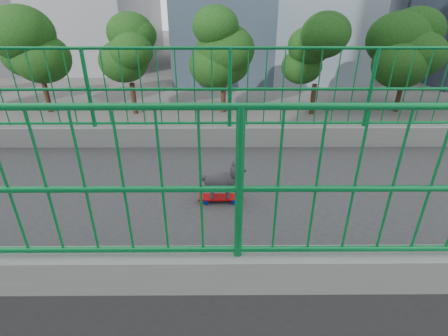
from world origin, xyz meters
name	(u,v)px	position (x,y,z in m)	size (l,w,h in m)	color
road	(153,181)	(-13.00, 0.00, 0.01)	(18.00, 90.00, 0.02)	black
street_trees	(189,59)	(-26.03, 1.06, 4.72)	(5.30, 60.40, 7.26)	black
skateboard	(220,198)	(0.21, 3.86, 7.05)	(0.15, 0.46, 0.06)	red
poodle	(222,179)	(0.21, 3.89, 7.27)	(0.21, 0.48, 0.40)	#262529
car_3	(157,151)	(-15.60, -0.17, 0.68)	(1.91, 4.70, 1.36)	silver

